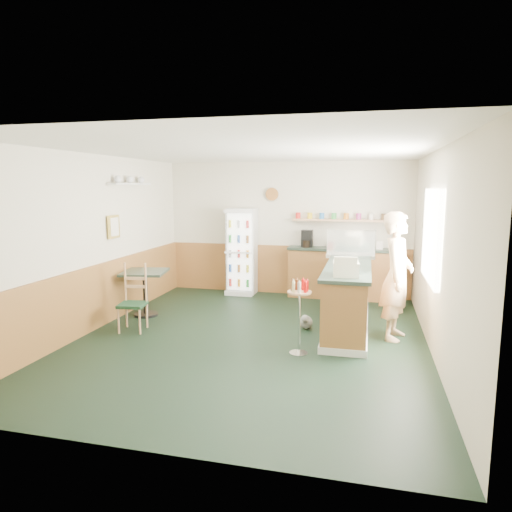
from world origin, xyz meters
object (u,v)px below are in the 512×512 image
(display_case, at_px, (351,244))
(cafe_table, at_px, (145,284))
(cash_register, at_px, (346,269))
(shopkeeper, at_px, (397,276))
(condiment_stand, at_px, (299,306))
(cafe_chair, at_px, (135,295))
(drinks_fridge, at_px, (242,251))

(display_case, bearing_deg, cafe_table, -164.82)
(cash_register, relative_size, cafe_table, 0.42)
(shopkeeper, height_order, condiment_stand, shopkeeper)
(condiment_stand, bearing_deg, shopkeeper, 37.24)
(cafe_table, bearing_deg, cafe_chair, -74.58)
(cash_register, relative_size, cafe_chair, 0.34)
(cafe_table, xyz_separation_m, cafe_chair, (0.20, -0.73, -0.01))
(condiment_stand, height_order, cafe_table, condiment_stand)
(display_case, relative_size, condiment_stand, 0.81)
(cash_register, height_order, shopkeeper, shopkeeper)
(cash_register, relative_size, shopkeeper, 0.19)
(shopkeeper, relative_size, condiment_stand, 1.87)
(drinks_fridge, relative_size, cash_register, 4.99)
(display_case, bearing_deg, condiment_stand, -105.14)
(condiment_stand, distance_m, cafe_table, 3.07)
(drinks_fridge, height_order, cafe_chair, drinks_fridge)
(cafe_table, bearing_deg, condiment_stand, -22.68)
(shopkeeper, distance_m, condiment_stand, 1.62)
(cash_register, xyz_separation_m, cafe_table, (-3.40, 0.79, -0.56))
(condiment_stand, relative_size, cafe_table, 1.19)
(drinks_fridge, xyz_separation_m, shopkeeper, (2.94, -2.22, 0.05))
(drinks_fridge, height_order, condiment_stand, drinks_fridge)
(drinks_fridge, distance_m, cash_register, 3.59)
(cafe_table, bearing_deg, shopkeeper, -3.04)
(display_case, distance_m, condiment_stand, 2.26)
(cafe_chair, bearing_deg, shopkeeper, -1.24)
(shopkeeper, xyz_separation_m, cafe_table, (-4.10, 0.22, -0.38))
(drinks_fridge, bearing_deg, cafe_table, -120.14)
(shopkeeper, bearing_deg, cafe_chair, 109.83)
(drinks_fridge, relative_size, cafe_table, 2.11)
(display_case, height_order, cafe_table, display_case)
(drinks_fridge, relative_size, display_case, 2.18)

